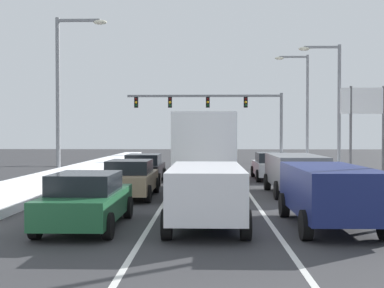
# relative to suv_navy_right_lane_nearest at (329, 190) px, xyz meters

# --- Properties ---
(ground_plane) EXTENTS (120.00, 120.00, 0.00)m
(ground_plane) POSITION_rel_suv_navy_right_lane_nearest_xyz_m (-3.23, 7.92, -1.02)
(ground_plane) COLOR #333335
(lane_stripe_between_right_lane_and_center_lane) EXTENTS (0.14, 43.10, 0.01)m
(lane_stripe_between_right_lane_and_center_lane) POSITION_rel_suv_navy_right_lane_nearest_xyz_m (-1.53, 11.84, -1.01)
(lane_stripe_between_right_lane_and_center_lane) COLOR silver
(lane_stripe_between_right_lane_and_center_lane) RESTS_ON ground
(lane_stripe_between_center_lane_and_left_lane) EXTENTS (0.14, 43.10, 0.01)m
(lane_stripe_between_center_lane_and_left_lane) POSITION_rel_suv_navy_right_lane_nearest_xyz_m (-4.93, 11.84, -1.01)
(lane_stripe_between_center_lane_and_left_lane) COLOR silver
(lane_stripe_between_center_lane_and_left_lane) RESTS_ON ground
(snow_bank_right_shoulder) EXTENTS (2.16, 43.10, 0.73)m
(snow_bank_right_shoulder) POSITION_rel_suv_navy_right_lane_nearest_xyz_m (3.77, 11.84, -0.65)
(snow_bank_right_shoulder) COLOR white
(snow_bank_right_shoulder) RESTS_ON ground
(snow_bank_left_shoulder) EXTENTS (1.50, 43.10, 0.81)m
(snow_bank_left_shoulder) POSITION_rel_suv_navy_right_lane_nearest_xyz_m (-10.23, 11.84, -0.61)
(snow_bank_left_shoulder) COLOR white
(snow_bank_left_shoulder) RESTS_ON ground
(suv_navy_right_lane_nearest) EXTENTS (2.16, 4.90, 1.67)m
(suv_navy_right_lane_nearest) POSITION_rel_suv_navy_right_lane_nearest_xyz_m (0.00, 0.00, 0.00)
(suv_navy_right_lane_nearest) COLOR navy
(suv_navy_right_lane_nearest) RESTS_ON ground
(suv_gray_right_lane_second) EXTENTS (2.16, 4.90, 1.67)m
(suv_gray_right_lane_second) POSITION_rel_suv_navy_right_lane_nearest_xyz_m (0.37, 7.38, 0.00)
(suv_gray_right_lane_second) COLOR slate
(suv_gray_right_lane_second) RESTS_ON ground
(sedan_silver_right_lane_third) EXTENTS (2.00, 4.50, 1.51)m
(sedan_silver_right_lane_third) POSITION_rel_suv_navy_right_lane_nearest_xyz_m (0.28, 14.32, -0.25)
(sedan_silver_right_lane_third) COLOR #B7BABF
(sedan_silver_right_lane_third) RESTS_ON ground
(suv_white_center_lane_nearest) EXTENTS (2.16, 4.90, 1.67)m
(suv_white_center_lane_nearest) POSITION_rel_suv_navy_right_lane_nearest_xyz_m (-3.36, -0.03, 0.00)
(suv_white_center_lane_nearest) COLOR silver
(suv_white_center_lane_nearest) RESTS_ON ground
(box_truck_center_lane_second) EXTENTS (2.53, 7.20, 3.36)m
(box_truck_center_lane_second) POSITION_rel_suv_navy_right_lane_nearest_xyz_m (-3.44, 7.36, 0.88)
(box_truck_center_lane_second) COLOR #38383D
(box_truck_center_lane_second) RESTS_ON ground
(suv_maroon_center_lane_third) EXTENTS (2.16, 4.90, 1.67)m
(suv_maroon_center_lane_third) POSITION_rel_suv_navy_right_lane_nearest_xyz_m (-3.25, 16.27, 0.00)
(suv_maroon_center_lane_third) COLOR maroon
(suv_maroon_center_lane_third) RESTS_ON ground
(sedan_green_left_lane_nearest) EXTENTS (2.00, 4.50, 1.51)m
(sedan_green_left_lane_nearest) POSITION_rel_suv_navy_right_lane_nearest_xyz_m (-6.63, -0.24, -0.25)
(sedan_green_left_lane_nearest) COLOR #1E5633
(sedan_green_left_lane_nearest) RESTS_ON ground
(sedan_tan_left_lane_second) EXTENTS (2.00, 4.50, 1.51)m
(sedan_tan_left_lane_second) POSITION_rel_suv_navy_right_lane_nearest_xyz_m (-6.42, 6.25, -0.25)
(sedan_tan_left_lane_second) COLOR #937F60
(sedan_tan_left_lane_second) RESTS_ON ground
(sedan_black_left_lane_third) EXTENTS (2.00, 4.50, 1.51)m
(sedan_black_left_lane_third) POSITION_rel_suv_navy_right_lane_nearest_xyz_m (-6.59, 12.03, -0.25)
(sedan_black_left_lane_third) COLOR black
(sedan_black_left_lane_third) RESTS_ON ground
(traffic_light_gantry) EXTENTS (14.00, 0.47, 6.20)m
(traffic_light_gantry) POSITION_rel_suv_navy_right_lane_nearest_xyz_m (-1.92, 31.42, 3.87)
(traffic_light_gantry) COLOR slate
(traffic_light_gantry) RESTS_ON ground
(street_lamp_right_mid) EXTENTS (2.66, 0.36, 8.09)m
(street_lamp_right_mid) POSITION_rel_suv_navy_right_lane_nearest_xyz_m (4.55, 17.72, 3.83)
(street_lamp_right_mid) COLOR gray
(street_lamp_right_mid) RESTS_ON ground
(street_lamp_right_far) EXTENTS (2.66, 0.36, 8.68)m
(street_lamp_right_far) POSITION_rel_suv_navy_right_lane_nearest_xyz_m (4.17, 25.55, 4.14)
(street_lamp_right_far) COLOR gray
(street_lamp_right_far) RESTS_ON ground
(street_lamp_left_mid) EXTENTS (2.66, 0.36, 8.53)m
(street_lamp_left_mid) POSITION_rel_suv_navy_right_lane_nearest_xyz_m (-10.66, 11.87, 4.06)
(street_lamp_left_mid) COLOR gray
(street_lamp_left_mid) RESTS_ON ground
(roadside_sign_right) EXTENTS (3.20, 0.16, 5.50)m
(roadside_sign_right) POSITION_rel_suv_navy_right_lane_nearest_xyz_m (6.57, 17.51, 3.00)
(roadside_sign_right) COLOR #59595B
(roadside_sign_right) RESTS_ON ground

